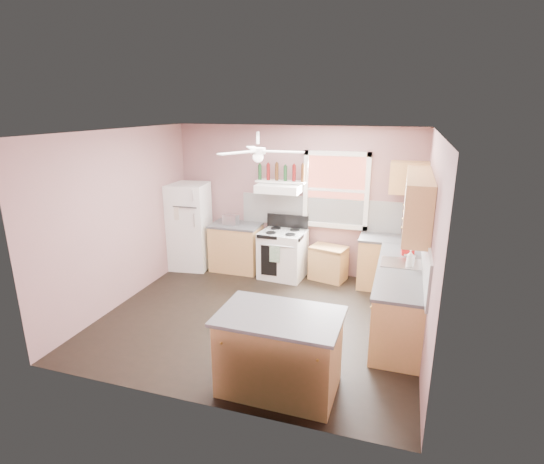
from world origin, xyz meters
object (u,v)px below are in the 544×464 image
(toaster, at_px, (231,220))
(cart, at_px, (328,263))
(refrigerator, at_px, (190,226))
(stove, at_px, (283,254))
(island, at_px, (279,354))

(toaster, height_order, cart, toaster)
(refrigerator, distance_m, stove, 1.88)
(stove, relative_size, cart, 1.39)
(toaster, height_order, stove, toaster)
(stove, distance_m, cart, 0.84)
(island, bearing_deg, refrigerator, 132.53)
(refrigerator, relative_size, toaster, 5.86)
(cart, bearing_deg, toaster, -163.36)
(cart, height_order, island, island)
(island, bearing_deg, cart, 91.80)
(refrigerator, relative_size, stove, 1.91)
(stove, bearing_deg, refrigerator, -173.30)
(stove, height_order, cart, stove)
(toaster, distance_m, island, 3.71)
(refrigerator, xyz_separation_m, toaster, (0.81, 0.09, 0.17))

